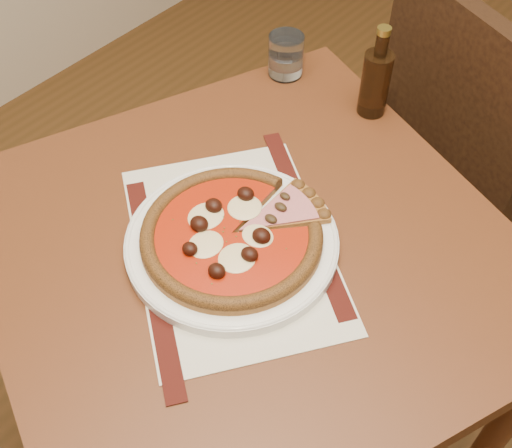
{
  "coord_description": "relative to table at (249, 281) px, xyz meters",
  "views": [
    {
      "loc": [
        -0.54,
        -0.14,
        1.54
      ],
      "look_at": [
        -0.96,
        0.36,
        0.78
      ],
      "focal_mm": 45.0,
      "sensor_mm": 36.0,
      "label": 1
    }
  ],
  "objects": [
    {
      "name": "placemat",
      "position": [
        -0.02,
        -0.02,
        0.1
      ],
      "size": [
        0.51,
        0.48,
        0.0
      ],
      "primitive_type": "cube",
      "rotation": [
        0.0,
        0.0,
        -0.62
      ],
      "color": "beige",
      "rests_on": "table"
    },
    {
      "name": "plate",
      "position": [
        -0.02,
        -0.02,
        0.11
      ],
      "size": [
        0.33,
        0.33,
        0.02
      ],
      "primitive_type": "cylinder",
      "color": "white",
      "rests_on": "placemat"
    },
    {
      "name": "pizza",
      "position": [
        -0.02,
        -0.02,
        0.13
      ],
      "size": [
        0.28,
        0.28,
        0.04
      ],
      "color": "#A26527",
      "rests_on": "plate"
    },
    {
      "name": "bottle",
      "position": [
        -0.03,
        0.4,
        0.17
      ],
      "size": [
        0.05,
        0.05,
        0.18
      ],
      "color": "black",
      "rests_on": "table"
    },
    {
      "name": "table",
      "position": [
        0.0,
        0.0,
        0.0
      ],
      "size": [
        1.04,
        1.04,
        0.75
      ],
      "rotation": [
        0.0,
        0.0,
        -0.38
      ],
      "color": "brown",
      "rests_on": "ground"
    },
    {
      "name": "chair_far",
      "position": [
        0.11,
        0.67,
        -0.12
      ],
      "size": [
        0.57,
        0.57,
        0.92
      ],
      "rotation": [
        0.0,
        0.0,
        2.74
      ],
      "color": "black",
      "rests_on": "ground"
    },
    {
      "name": "ham_slice",
      "position": [
        0.03,
        0.06,
        0.13
      ],
      "size": [
        0.1,
        0.15,
        0.02
      ],
      "rotation": [
        0.0,
        0.0,
        1.23
      ],
      "color": "#A26527",
      "rests_on": "plate"
    },
    {
      "name": "water_glass",
      "position": [
        -0.23,
        0.39,
        0.14
      ],
      "size": [
        0.09,
        0.09,
        0.09
      ],
      "primitive_type": "cylinder",
      "rotation": [
        0.0,
        0.0,
        -0.27
      ],
      "color": "white",
      "rests_on": "table"
    }
  ]
}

